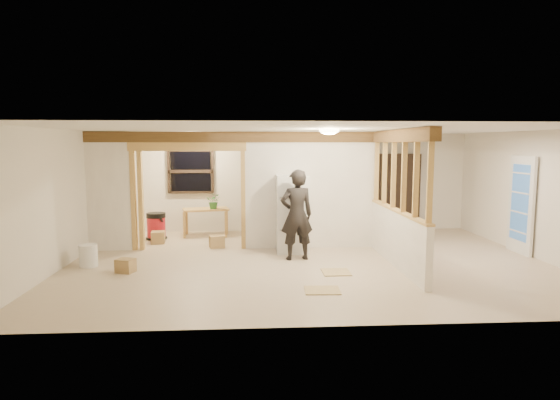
{
  "coord_description": "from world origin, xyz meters",
  "views": [
    {
      "loc": [
        -1.08,
        -8.73,
        2.23
      ],
      "look_at": [
        -0.51,
        0.4,
        1.14
      ],
      "focal_mm": 30.0,
      "sensor_mm": 36.0,
      "label": 1
    }
  ],
  "objects": [
    {
      "name": "ceiling",
      "position": [
        0.0,
        0.0,
        2.5
      ],
      "size": [
        9.0,
        6.5,
        0.01
      ],
      "primitive_type": "cube",
      "color": "white"
    },
    {
      "name": "header_beam_back",
      "position": [
        -1.0,
        1.2,
        2.38
      ],
      "size": [
        7.0,
        0.18,
        0.22
      ],
      "primitive_type": "cube",
      "color": "brown",
      "rests_on": "ceiling"
    },
    {
      "name": "woman",
      "position": [
        -0.21,
        0.15,
        0.88
      ],
      "size": [
        0.7,
        0.52,
        1.76
      ],
      "primitive_type": "imported",
      "rotation": [
        0.0,
        0.0,
        3.3
      ],
      "color": "black",
      "rests_on": "floor"
    },
    {
      "name": "potted_plant",
      "position": [
        -1.98,
        2.53,
        0.86
      ],
      "size": [
        0.35,
        0.31,
        0.37
      ],
      "primitive_type": "imported",
      "rotation": [
        0.0,
        0.0,
        -0.08
      ],
      "color": "#307230",
      "rests_on": "work_table"
    },
    {
      "name": "floor_panel_near",
      "position": [
        0.39,
        -0.85,
        0.01
      ],
      "size": [
        0.48,
        0.48,
        0.02
      ],
      "primitive_type": "cube",
      "rotation": [
        0.0,
        0.0,
        0.0
      ],
      "color": "tan",
      "rests_on": "floor"
    },
    {
      "name": "refrigerator",
      "position": [
        -0.23,
        0.82,
        0.8
      ],
      "size": [
        0.66,
        0.64,
        1.6
      ],
      "primitive_type": "cube",
      "color": "white",
      "rests_on": "floor"
    },
    {
      "name": "window_back",
      "position": [
        -2.6,
        3.17,
        1.55
      ],
      "size": [
        1.12,
        0.1,
        1.1
      ],
      "primitive_type": "cube",
      "color": "black",
      "rests_on": "wall_back"
    },
    {
      "name": "box_util_b",
      "position": [
        -3.19,
        1.82,
        0.14
      ],
      "size": [
        0.32,
        0.32,
        0.27
      ],
      "primitive_type": "cube",
      "rotation": [
        0.0,
        0.0,
        0.09
      ],
      "color": "#A78451",
      "rests_on": "floor"
    },
    {
      "name": "ceiling_dome_main",
      "position": [
        0.3,
        -0.5,
        2.48
      ],
      "size": [
        0.36,
        0.36,
        0.16
      ],
      "primitive_type": "ellipsoid",
      "color": "#FFEABF",
      "rests_on": "ceiling"
    },
    {
      "name": "bookshelf",
      "position": [
        2.72,
        3.01,
        1.0
      ],
      "size": [
        1.0,
        0.33,
        1.99
      ],
      "primitive_type": "cube",
      "color": "black",
      "rests_on": "floor"
    },
    {
      "name": "floor_panel_far",
      "position": [
        -0.0,
        -1.84,
        0.01
      ],
      "size": [
        0.56,
        0.45,
        0.02
      ],
      "primitive_type": "cube",
      "rotation": [
        0.0,
        0.0,
        -0.05
      ],
      "color": "tan",
      "rests_on": "floor"
    },
    {
      "name": "wall_left",
      "position": [
        -4.5,
        0.0,
        1.25
      ],
      "size": [
        0.01,
        6.5,
        2.5
      ],
      "primitive_type": "cube",
      "color": "silver",
      "rests_on": "floor"
    },
    {
      "name": "bucket",
      "position": [
        -4.06,
        -0.16,
        0.21
      ],
      "size": [
        0.37,
        0.37,
        0.41
      ],
      "primitive_type": "cylinder",
      "rotation": [
        0.0,
        0.0,
        -0.15
      ],
      "color": "white",
      "rests_on": "floor"
    },
    {
      "name": "header_beam_right",
      "position": [
        1.6,
        -0.4,
        2.38
      ],
      "size": [
        0.18,
        3.3,
        0.22
      ],
      "primitive_type": "cube",
      "color": "brown",
      "rests_on": "ceiling"
    },
    {
      "name": "partition_center",
      "position": [
        0.2,
        1.2,
        1.25
      ],
      "size": [
        2.8,
        0.12,
        2.5
      ],
      "primitive_type": "cube",
      "color": "white",
      "rests_on": "floor"
    },
    {
      "name": "box_front",
      "position": [
        -3.28,
        -0.59,
        0.12
      ],
      "size": [
        0.36,
        0.32,
        0.24
      ],
      "primitive_type": "cube",
      "rotation": [
        0.0,
        0.0,
        -0.34
      ],
      "color": "#A78451",
      "rests_on": "floor"
    },
    {
      "name": "partition_left_stub",
      "position": [
        -4.05,
        1.2,
        1.25
      ],
      "size": [
        0.9,
        0.12,
        2.5
      ],
      "primitive_type": "cube",
      "color": "white",
      "rests_on": "floor"
    },
    {
      "name": "wall_back",
      "position": [
        0.0,
        3.25,
        1.25
      ],
      "size": [
        9.0,
        0.01,
        2.5
      ],
      "primitive_type": "cube",
      "color": "silver",
      "rests_on": "floor"
    },
    {
      "name": "hanging_bulb",
      "position": [
        -2.0,
        1.6,
        2.18
      ],
      "size": [
        0.07,
        0.07,
        0.07
      ],
      "primitive_type": "ellipsoid",
      "color": "#FFD88C",
      "rests_on": "ceiling"
    },
    {
      "name": "stud_partition",
      "position": [
        1.6,
        -0.4,
        1.66
      ],
      "size": [
        0.14,
        3.2,
        1.32
      ],
      "primitive_type": "cube",
      "color": "tan",
      "rests_on": "pony_wall"
    },
    {
      "name": "ceiling_dome_util",
      "position": [
        -2.5,
        2.3,
        2.48
      ],
      "size": [
        0.32,
        0.32,
        0.14
      ],
      "primitive_type": "ellipsoid",
      "color": "#FFEABF",
      "rests_on": "ceiling"
    },
    {
      "name": "wall_front",
      "position": [
        0.0,
        -3.25,
        1.25
      ],
      "size": [
        9.0,
        0.01,
        2.5
      ],
      "primitive_type": "cube",
      "color": "silver",
      "rests_on": "floor"
    },
    {
      "name": "shop_vac",
      "position": [
        -3.32,
        2.29,
        0.32
      ],
      "size": [
        0.62,
        0.62,
        0.64
      ],
      "primitive_type": "cylinder",
      "rotation": [
        0.0,
        0.0,
        -0.33
      ],
      "color": "#AA1620",
      "rests_on": "floor"
    },
    {
      "name": "wall_right",
      "position": [
        4.5,
        0.0,
        1.25
      ],
      "size": [
        0.01,
        6.5,
        2.5
      ],
      "primitive_type": "cube",
      "color": "silver",
      "rests_on": "floor"
    },
    {
      "name": "doorway_frame",
      "position": [
        -2.4,
        1.2,
        1.1
      ],
      "size": [
        2.46,
        0.14,
        2.2
      ],
      "primitive_type": "cube",
      "color": "tan",
      "rests_on": "floor"
    },
    {
      "name": "box_util_a",
      "position": [
        -1.83,
        1.3,
        0.13
      ],
      "size": [
        0.37,
        0.33,
        0.27
      ],
      "primitive_type": "cube",
      "rotation": [
        0.0,
        0.0,
        0.26
      ],
      "color": "#A78451",
      "rests_on": "floor"
    },
    {
      "name": "french_door",
      "position": [
        4.42,
        0.4,
        1.0
      ],
      "size": [
        0.12,
        0.86,
        2.0
      ],
      "primitive_type": "cube",
      "color": "white",
      "rests_on": "floor"
    },
    {
      "name": "work_table",
      "position": [
        -2.19,
        2.62,
        0.34
      ],
      "size": [
        1.17,
        0.75,
        0.68
      ],
      "primitive_type": "cube",
      "rotation": [
        0.0,
        0.0,
        0.21
      ],
      "color": "tan",
      "rests_on": "floor"
    },
    {
      "name": "pony_wall",
      "position": [
        1.6,
        -0.4,
        0.5
      ],
      "size": [
        0.12,
        3.2,
        1.0
      ],
      "primitive_type": "cube",
      "color": "white",
      "rests_on": "floor"
    },
    {
      "name": "floor",
      "position": [
        0.0,
        0.0,
        -0.01
      ],
      "size": [
        9.0,
        6.5,
        0.01
      ],
      "primitive_type": "cube",
      "color": "#C0AA8F",
      "rests_on": "ground"
    }
  ]
}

